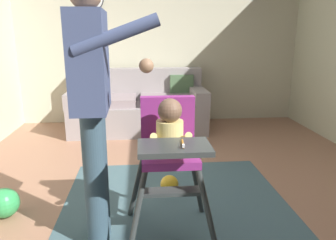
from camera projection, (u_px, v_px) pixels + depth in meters
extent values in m
cube|color=#A07055|center=(183.00, 212.00, 2.62)|extent=(5.87, 7.05, 0.10)
cube|color=beige|center=(160.00, 39.00, 4.94)|extent=(5.07, 0.06, 2.55)
cube|color=gray|center=(139.00, 117.00, 4.63)|extent=(1.88, 0.84, 0.40)
cube|color=gray|center=(138.00, 84.00, 4.83)|extent=(1.88, 0.22, 0.46)
cube|color=gray|center=(77.00, 97.00, 4.48)|extent=(0.20, 0.84, 0.20)
cube|color=gray|center=(198.00, 95.00, 4.62)|extent=(0.20, 0.84, 0.20)
cube|color=gray|center=(109.00, 101.00, 4.48)|extent=(0.73, 0.60, 0.11)
cube|color=gray|center=(167.00, 100.00, 4.55)|extent=(0.73, 0.60, 0.11)
cube|color=#4C6B47|center=(181.00, 86.00, 4.77)|extent=(0.34, 0.10, 0.34)
cylinder|color=#333737|center=(136.00, 218.00, 1.94)|extent=(0.17, 0.17, 0.56)
cylinder|color=#333737|center=(208.00, 215.00, 1.97)|extent=(0.17, 0.17, 0.56)
cylinder|color=#333737|center=(137.00, 185.00, 2.36)|extent=(0.17, 0.17, 0.56)
cylinder|color=#333737|center=(196.00, 183.00, 2.40)|extent=(0.17, 0.17, 0.56)
cube|color=#8A2978|center=(169.00, 156.00, 2.09)|extent=(0.36, 0.36, 0.05)
cube|color=#8A2978|center=(167.00, 121.00, 2.19)|extent=(0.36, 0.07, 0.34)
cube|color=#333737|center=(174.00, 147.00, 1.77)|extent=(0.40, 0.26, 0.03)
cube|color=#333737|center=(171.00, 192.00, 2.04)|extent=(0.40, 0.10, 0.02)
cylinder|color=#E9D078|center=(170.00, 138.00, 2.04)|extent=(0.17, 0.17, 0.22)
sphere|color=brown|center=(170.00, 110.00, 1.98)|extent=(0.15, 0.15, 0.15)
cylinder|color=#E9D078|center=(153.00, 138.00, 1.99)|extent=(0.04, 0.14, 0.10)
cylinder|color=#E9D078|center=(187.00, 137.00, 2.00)|extent=(0.04, 0.14, 0.10)
cylinder|color=#C67A23|center=(183.00, 144.00, 1.77)|extent=(0.02, 0.13, 0.01)
cube|color=white|center=(183.00, 146.00, 1.71)|extent=(0.01, 0.02, 0.02)
cylinder|color=#334B5A|center=(95.00, 182.00, 2.02)|extent=(0.14, 0.14, 0.90)
cylinder|color=#334B5A|center=(97.00, 174.00, 2.14)|extent=(0.14, 0.14, 0.90)
cube|color=#3F4B71|center=(89.00, 62.00, 1.89)|extent=(0.21, 0.40, 0.58)
cylinder|color=#3F4B71|center=(116.00, 35.00, 1.69)|extent=(0.48, 0.08, 0.23)
sphere|color=#997051|center=(146.00, 66.00, 1.75)|extent=(0.08, 0.08, 0.08)
cylinder|color=#3F4B71|center=(94.00, 59.00, 2.12)|extent=(0.07, 0.07, 0.52)
sphere|color=gold|center=(169.00, 184.00, 2.82)|extent=(0.16, 0.16, 0.16)
sphere|color=green|center=(4.00, 203.00, 2.44)|extent=(0.22, 0.22, 0.22)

